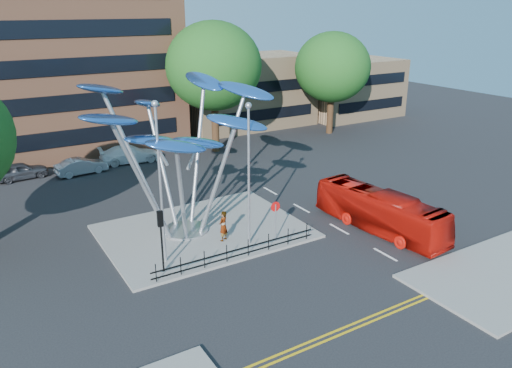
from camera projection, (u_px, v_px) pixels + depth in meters
ground at (270, 269)px, 26.63m from camera, size 120.00×120.00×0.00m
traffic_island at (204, 231)px, 30.94m from camera, size 12.00×9.00×0.15m
double_yellow_near at (344, 328)px, 21.80m from camera, size 40.00×0.12×0.01m
double_yellow_far at (348, 331)px, 21.56m from camera, size 40.00×0.12×0.01m
low_building_near at (246, 91)px, 57.22m from camera, size 15.00×8.00×8.00m
low_building_far at (350, 88)px, 62.63m from camera, size 12.00×8.00×7.00m
tree_right at (214, 66)px, 45.51m from camera, size 8.80×8.80×12.11m
tree_far at (332, 67)px, 52.68m from camera, size 8.00×8.00×10.81m
leaf_sculpture at (178, 124)px, 28.66m from camera, size 12.72×9.54×9.51m
street_lamp_left at (159, 170)px, 25.43m from camera, size 0.36×0.36×8.80m
street_lamp_right at (249, 163)px, 27.56m from camera, size 0.36×0.36×8.30m
traffic_light_island at (161, 228)px, 25.31m from camera, size 0.28×0.18×3.42m
no_entry_sign_island at (275, 214)px, 29.02m from camera, size 0.60×0.10×2.45m
pedestrian_railing_front at (238, 252)px, 27.32m from camera, size 10.00×0.06×1.00m
red_bus at (380, 211)px, 30.85m from camera, size 2.97×9.36×2.56m
pedestrian at (223, 226)px, 29.26m from camera, size 0.81×0.72×1.86m
parked_car_left at (20, 171)px, 40.21m from camera, size 4.26×2.03×1.41m
parked_car_mid at (81, 166)px, 41.43m from camera, size 4.28×1.85×1.37m
parked_car_right at (130, 154)px, 44.53m from camera, size 5.48×2.72×1.53m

